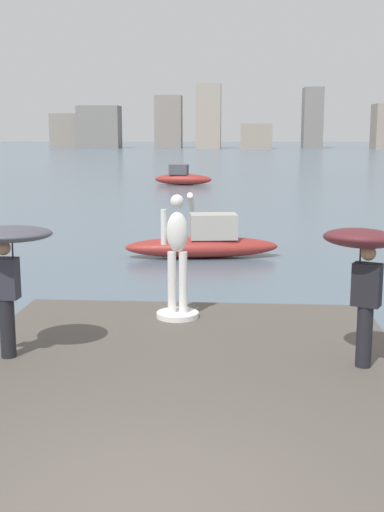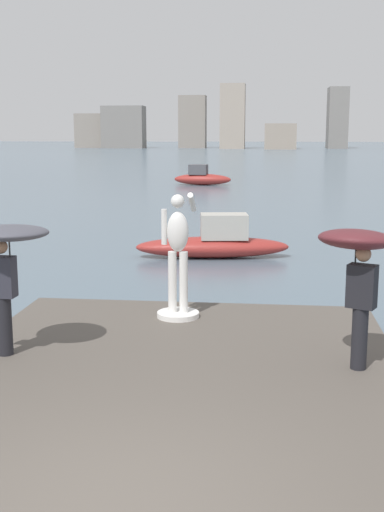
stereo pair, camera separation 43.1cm
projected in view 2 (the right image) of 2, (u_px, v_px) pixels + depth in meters
The scene contains 8 objects.
ground_plane at pixel (248, 186), 45.03m from camera, with size 400.00×400.00×0.00m, color slate.
pier at pixel (157, 425), 7.95m from camera, with size 6.42×10.13×0.40m, color #564F47.
statue_white_figure at pixel (178, 263), 11.67m from camera, with size 0.75×0.94×2.22m.
onlooker_left at pixel (7, 250), 9.58m from camera, with size 1.19×1.19×1.95m.
onlooker_right at pixel (358, 256), 9.05m from camera, with size 1.39×1.40×2.00m.
boat_far at pixel (215, 243), 19.53m from camera, with size 4.63×1.71×1.29m.
boat_leftward at pixel (202, 178), 46.01m from camera, with size 4.09×1.61×1.40m.
distant_skyline at pixel (267, 124), 143.51m from camera, with size 89.80×14.10×13.60m.
Camera 2 is at (1.25, -5.28, 3.66)m, focal length 46.61 mm.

